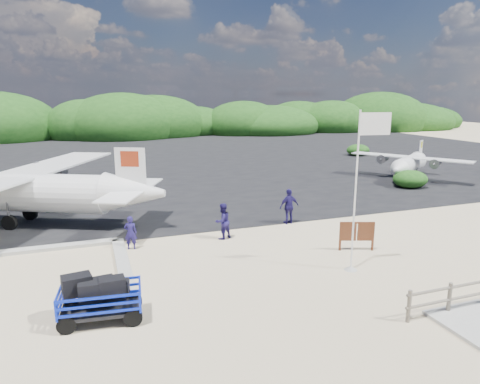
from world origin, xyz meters
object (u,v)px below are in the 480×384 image
object	(u,v)px
flagpole	(351,270)
aircraft_large	(311,160)
signboard	(356,250)
crew_a	(131,233)
aircraft_small	(26,157)
crew_c	(289,206)
baggage_cart	(102,321)
crew_b	(223,221)

from	to	relation	value
flagpole	aircraft_large	xyz separation A→B (m)	(12.13, 25.20, 0.00)
signboard	crew_a	distance (m)	9.65
crew_a	aircraft_small	xyz separation A→B (m)	(-7.81, 32.26, -0.73)
crew_a	crew_c	size ratio (longest dim) A/B	0.80
flagpole	aircraft_large	size ratio (longest dim) A/B	0.35
signboard	aircraft_large	size ratio (longest dim) A/B	0.09
baggage_cart	signboard	xyz separation A→B (m)	(10.42, 2.45, 0.00)
crew_b	aircraft_small	size ratio (longest dim) A/B	0.22
flagpole	crew_c	bearing A→B (deg)	86.30
crew_b	aircraft_small	world-z (taller)	crew_b
crew_c	baggage_cart	bearing A→B (deg)	31.15
signboard	aircraft_small	world-z (taller)	aircraft_small
crew_a	crew_c	xyz separation A→B (m)	(8.01, 1.07, 0.18)
baggage_cart	flagpole	distance (m)	9.06
baggage_cart	crew_a	xyz separation A→B (m)	(1.42, 5.84, 0.73)
crew_b	aircraft_large	xyz separation A→B (m)	(15.63, 20.14, -0.84)
baggage_cart	crew_a	bearing A→B (deg)	82.66
flagpole	crew_a	xyz separation A→B (m)	(-7.61, 5.09, 0.73)
crew_b	aircraft_small	xyz separation A→B (m)	(-11.92, 32.28, -0.84)
baggage_cart	crew_b	size ratio (longest dim) A/B	1.49
crew_c	aircraft_small	bearing A→B (deg)	-68.22
flagpole	signboard	bearing A→B (deg)	50.67
crew_a	aircraft_small	distance (m)	33.20
signboard	crew_a	world-z (taller)	crew_a
flagpole	crew_b	size ratio (longest dim) A/B	3.57
aircraft_small	crew_b	bearing A→B (deg)	77.11
signboard	crew_a	bearing A→B (deg)	179.05
crew_b	crew_a	bearing A→B (deg)	-23.63
crew_a	baggage_cart	bearing A→B (deg)	91.30
crew_c	aircraft_small	world-z (taller)	crew_c
flagpole	crew_c	xyz separation A→B (m)	(0.40, 6.16, 0.92)
flagpole	crew_b	bearing A→B (deg)	124.67
baggage_cart	crew_c	world-z (taller)	crew_c
flagpole	crew_b	xyz separation A→B (m)	(-3.50, 5.06, 0.84)
baggage_cart	aircraft_small	world-z (taller)	aircraft_small
flagpole	aircraft_small	size ratio (longest dim) A/B	0.80
crew_b	crew_c	xyz separation A→B (m)	(3.90, 1.10, 0.08)
signboard	crew_a	size ratio (longest dim) A/B	1.07
flagpole	crew_a	distance (m)	9.18
crew_c	aircraft_large	bearing A→B (deg)	-126.75
signboard	crew_c	xyz separation A→B (m)	(-1.00, 4.46, 0.92)
crew_b	aircraft_large	size ratio (longest dim) A/B	0.10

